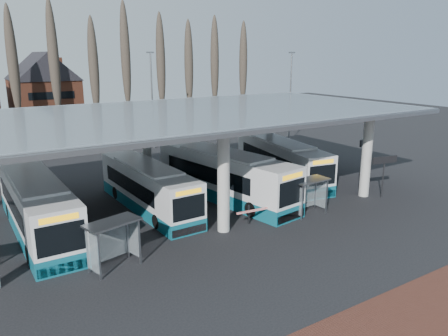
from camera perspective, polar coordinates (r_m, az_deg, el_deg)
ground at (r=23.67m, az=3.25°, el=-10.14°), size 140.00×140.00×0.00m
station_canopy at (r=28.67m, az=-6.01°, el=6.08°), size 32.00×16.00×6.34m
poplar_row at (r=51.95m, az=-18.93°, el=12.61°), size 45.10×1.10×14.50m
lamp_post_b at (r=47.44m, az=-9.36°, el=8.91°), size 0.80×0.16×10.17m
lamp_post_c at (r=49.84m, az=8.65°, el=9.20°), size 0.80×0.16×10.17m
bus_0 at (r=26.93m, az=-23.22°, el=-4.72°), size 2.53×11.70×3.25m
bus_1 at (r=29.09m, az=-9.93°, el=-2.54°), size 2.58×10.95×3.03m
bus_2 at (r=30.69m, az=-0.02°, el=-1.07°), size 4.46×12.50×3.40m
bus_3 at (r=35.85m, az=7.41°, el=0.95°), size 4.39×11.72×3.19m
shelter_1 at (r=21.42m, az=-14.44°, el=-8.30°), size 2.79×1.86×2.38m
shelter_2 at (r=28.10m, az=10.92°, el=-2.64°), size 2.54×1.32×2.32m
info_sign_0 at (r=32.58m, az=20.22°, el=0.62°), size 2.01×0.51×3.01m
info_sign_1 at (r=37.35m, az=17.88°, el=2.93°), size 2.10×0.98×3.32m
barrier at (r=25.99m, az=3.76°, el=-5.69°), size 2.31×0.72×1.16m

